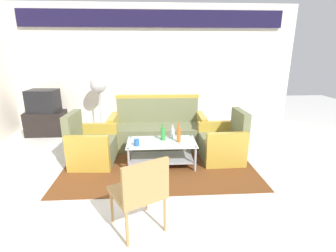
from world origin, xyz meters
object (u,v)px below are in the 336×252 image
couch (158,131)px  bottle_green (163,134)px  television (43,101)px  tv_stand (46,123)px  bottle_clear (173,133)px  armchair_left (91,147)px  pedestal_fan (99,88)px  bottle_orange (179,135)px  armchair_right (223,144)px  cup (137,142)px  coffee_table (162,150)px  wicker_chair (141,189)px

couch → bottle_green: size_ratio=6.67×
television → tv_stand: bearing=90.0°
television → bottle_clear: bearing=153.8°
armchair_left → couch: bearing=126.3°
television → pedestal_fan: size_ratio=0.50×
bottle_orange → bottle_clear: 0.22m
couch → bottle_orange: couch is taller
television → armchair_left: bearing=134.3°
couch → armchair_right: (1.09, -0.71, -0.03)m
cup → bottle_clear: bearing=29.3°
couch → cup: 1.09m
coffee_table → pedestal_fan: pedestal_fan is taller
bottle_clear → coffee_table: bearing=-136.9°
bottle_orange → pedestal_fan: bearing=130.8°
armchair_right → cup: bearing=101.1°
bottle_clear → cup: bottle_clear is taller
pedestal_fan → wicker_chair: bearing=-72.9°
coffee_table → bottle_clear: 0.34m
bottle_green → cup: size_ratio=2.72×
couch → tv_stand: 2.60m
bottle_clear → television: (-2.68, 1.57, 0.27)m
tv_stand → bottle_orange: bearing=-32.7°
coffee_table → pedestal_fan: (-1.30, 1.80, 0.74)m
tv_stand → wicker_chair: 4.00m
armchair_left → bottle_green: bearing=89.8°
bottle_clear → pedestal_fan: size_ratio=0.18×
bottle_green → cup: bearing=-151.0°
couch → tv_stand: bearing=-18.2°
armchair_left → wicker_chair: 1.95m
coffee_table → cup: bearing=-159.5°
bottle_orange → bottle_green: 0.27m
coffee_table → television: television is taller
coffee_table → bottle_clear: (0.19, 0.18, 0.22)m
coffee_table → wicker_chair: bearing=-99.7°
armchair_left → television: 2.13m
bottle_orange → wicker_chair: (-0.54, -1.55, -0.03)m
couch → bottle_green: (0.07, -0.79, 0.20)m
television → cup: bearing=142.2°
bottle_orange → bottle_clear: bearing=111.6°
wicker_chair → television: bearing=95.7°
bottle_clear → television: television is taller
bottle_green → pedestal_fan: 2.23m
armchair_left → armchair_right: same height
armchair_right → tv_stand: size_ratio=1.06×
bottle_green → television: bearing=146.5°
armchair_left → bottle_orange: bearing=86.1°
coffee_table → television: (-2.49, 1.75, 0.49)m
armchair_right → coffee_table: 1.07m
armchair_right → pedestal_fan: pedestal_fan is taller
pedestal_fan → bottle_orange: bearing=-49.2°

